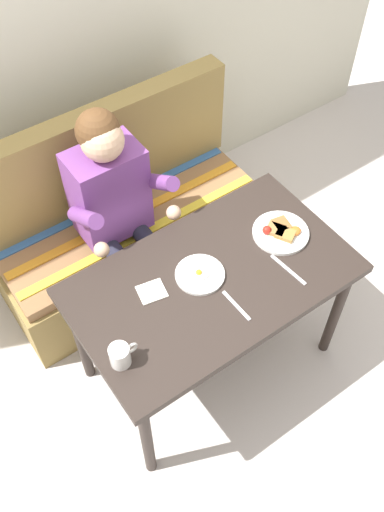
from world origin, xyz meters
TOP-DOWN VIEW (x-y plane):
  - ground_plane at (0.00, 0.00)m, footprint 8.00×8.00m
  - back_wall at (0.00, 1.27)m, footprint 4.40×0.10m
  - table at (0.00, 0.00)m, footprint 1.20×0.70m
  - couch at (0.00, 0.76)m, footprint 1.44×0.56m
  - person at (-0.12, 0.59)m, footprint 0.45×0.61m
  - plate_breakfast at (0.39, 0.02)m, footprint 0.25×0.25m
  - plate_eggs at (-0.04, 0.04)m, footprint 0.21×0.21m
  - coffee_mug at (-0.51, -0.12)m, footprint 0.12×0.08m
  - napkin at (-0.25, 0.09)m, footprint 0.13×0.12m
  - fork at (-0.01, -0.17)m, footprint 0.02×0.17m
  - knife at (0.29, -0.15)m, footprint 0.03×0.20m

SIDE VIEW (x-z plane):
  - ground_plane at x=0.00m, z-range 0.00..0.00m
  - couch at x=0.00m, z-range -0.17..0.83m
  - table at x=0.00m, z-range 0.28..1.01m
  - fork at x=-0.01m, z-range 0.73..0.73m
  - knife at x=0.29m, z-range 0.73..0.73m
  - napkin at x=-0.25m, z-range 0.73..0.74m
  - plate_eggs at x=-0.04m, z-range 0.72..0.76m
  - person at x=-0.12m, z-range 0.13..1.35m
  - plate_breakfast at x=0.39m, z-range 0.72..0.77m
  - coffee_mug at x=-0.51m, z-range 0.73..0.83m
  - back_wall at x=0.00m, z-range 0.00..2.60m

